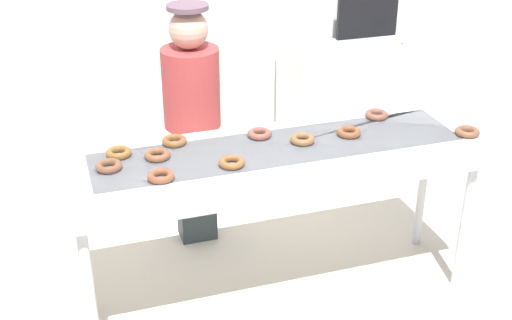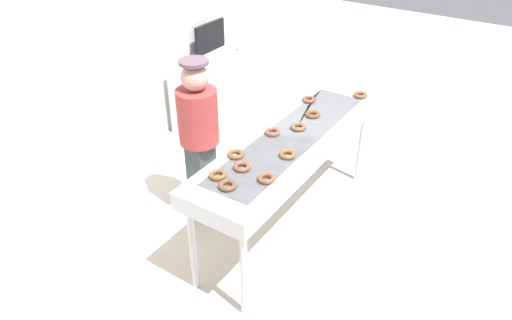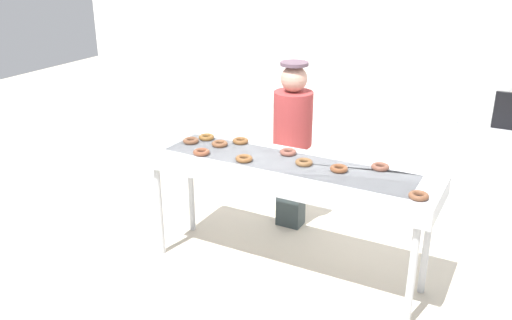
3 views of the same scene
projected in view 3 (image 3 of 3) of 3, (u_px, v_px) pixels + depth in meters
The scene contains 17 objects.
ground_plane at pixel (284, 271), 4.67m from camera, with size 16.00×16.00×0.00m, color beige.
back_wall at pixel (377, 45), 5.98m from camera, with size 8.00×0.12×3.08m, color white.
fryer_conveyor at pixel (286, 172), 4.33m from camera, with size 2.38×0.65×0.99m.
chocolate_donut_0 at pixel (244, 159), 4.32m from camera, with size 0.14×0.14×0.04m, color brown.
chocolate_donut_1 at pixel (220, 144), 4.63m from camera, with size 0.14×0.14×0.04m, color brown.
chocolate_donut_2 at pixel (201, 152), 4.45m from camera, with size 0.14×0.14×0.04m, color brown.
chocolate_donut_3 at pixel (288, 152), 4.45m from camera, with size 0.14×0.14×0.04m, color brown.
chocolate_donut_4 at pixel (380, 167), 4.16m from camera, with size 0.14×0.14×0.04m, color brown.
chocolate_donut_5 at pixel (419, 196), 3.69m from camera, with size 0.14×0.14×0.04m, color brown.
chocolate_donut_6 at pixel (304, 162), 4.25m from camera, with size 0.14×0.14×0.04m, color brown.
chocolate_donut_7 at pixel (339, 169), 4.13m from camera, with size 0.14×0.14×0.04m, color brown.
chocolate_donut_8 at pixel (191, 141), 4.70m from camera, with size 0.14×0.14×0.04m, color brown.
chocolate_donut_9 at pixel (206, 137), 4.79m from camera, with size 0.14×0.14×0.04m, color brown.
chocolate_donut_10 at pixel (240, 141), 4.70m from camera, with size 0.14×0.14×0.04m, color brown.
worker_baker at pixel (293, 135), 5.10m from camera, with size 0.36×0.36×1.61m.
prep_counter at pixel (511, 181), 5.35m from camera, with size 1.62×0.60×0.87m, color #B7BABF.
paper_cup_0 at pixel (453, 118), 5.60m from camera, with size 0.09×0.09×0.13m, color white.
Camera 3 is at (1.66, -3.64, 2.60)m, focal length 38.73 mm.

